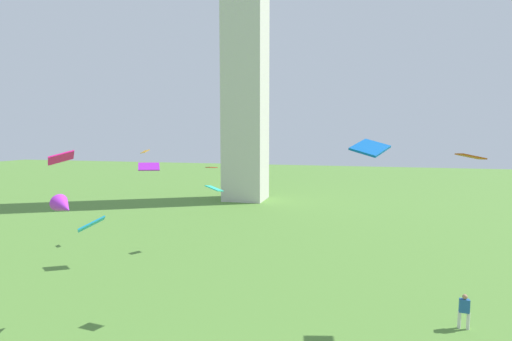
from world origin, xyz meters
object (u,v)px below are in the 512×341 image
Objects in this scene: kite_flying_7 at (61,158)px; kite_flying_10 at (149,167)px; kite_flying_2 at (64,206)px; kite_flying_1 at (91,224)px; kite_flying_4 at (214,188)px; kite_flying_9 at (145,151)px; kite_flying_3 at (471,156)px; kite_flying_6 at (370,148)px; monument_obelisk at (245,38)px; person_3 at (464,309)px; kite_flying_0 at (211,167)px.

kite_flying_7 is 1.03× the size of kite_flying_10.
kite_flying_7 is (-2.94, 3.30, 2.38)m from kite_flying_2.
kite_flying_7 reaches higher than kite_flying_1.
kite_flying_9 is at bearing 147.15° from kite_flying_4.
kite_flying_9 is (-23.74, 9.60, -0.44)m from kite_flying_3.
kite_flying_10 is at bearing -103.08° from kite_flying_6.
kite_flying_7 is at bearing -174.38° from kite_flying_4.
kite_flying_3 is 1.43× the size of kite_flying_9.
monument_obelisk is 50.27× the size of kite_flying_9.
kite_flying_4 is at bearing 179.14° from kite_flying_3.
kite_flying_3 is 21.00m from kite_flying_10.
person_3 is 11.68m from kite_flying_6.
kite_flying_4 is 0.59× the size of kite_flying_6.
kite_flying_4 reaches higher than person_3.
kite_flying_4 is 16.33m from kite_flying_9.
kite_flying_0 is 0.67× the size of kite_flying_6.
monument_obelisk is 42.73m from kite_flying_1.
kite_flying_1 is at bearing 88.06° from kite_flying_7.
kite_flying_9 is 6.09m from kite_flying_10.
kite_flying_0 is 0.57× the size of kite_flying_7.
kite_flying_1 is (-0.93, -14.11, -1.68)m from kite_flying_0.
kite_flying_10 is (-3.20, -4.56, 0.38)m from kite_flying_0.
kite_flying_2 reaches higher than person_3.
kite_flying_3 reaches higher than kite_flying_0.
kite_flying_7 is (-23.62, -0.66, -0.39)m from kite_flying_3.
kite_flying_1 reaches higher than person_3.
kite_flying_7 reaches higher than kite_flying_10.
person_3 is at bearing 4.85° from kite_flying_9.
kite_flying_3 reaches higher than kite_flying_7.
kite_flying_6 is at bearing -13.81° from kite_flying_9.
kite_flying_9 is (-0.12, 10.26, -0.05)m from kite_flying_7.
kite_flying_7 is (-10.95, 1.67, 1.34)m from kite_flying_4.
kite_flying_4 is (-12.68, -2.33, -1.74)m from kite_flying_3.
monument_obelisk reaches higher than kite_flying_9.
monument_obelisk is 26.03× the size of kite_flying_2.
kite_flying_0 is 20.63m from kite_flying_6.
person_3 is at bearing -35.36° from kite_flying_1.
kite_flying_0 is at bearing 154.43° from person_3.
kite_flying_9 is at bearing -95.83° from monument_obelisk.
monument_obelisk is 25.95× the size of kite_flying_10.
kite_flying_2 is at bearing -77.66° from kite_flying_6.
kite_flying_6 is 0.85× the size of kite_flying_7.
kite_flying_3 is 1.43× the size of kite_flying_4.
kite_flying_6 reaches higher than kite_flying_4.
monument_obelisk is 28.98× the size of kite_flying_1.
monument_obelisk is 33.20m from kite_flying_10.
monument_obelisk is 46.10m from person_3.
monument_obelisk is 42.42m from kite_flying_3.
kite_flying_2 is 1.00× the size of kite_flying_10.
kite_flying_9 reaches higher than kite_flying_4.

